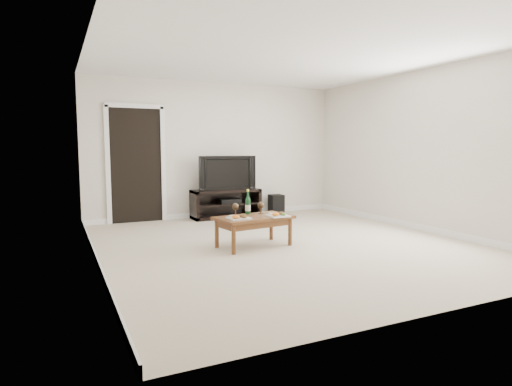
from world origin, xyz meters
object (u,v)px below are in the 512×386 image
object	(u,v)px
media_console	(226,204)
television	(226,173)
coffee_table	(254,231)
subwoofer	(276,204)

from	to	relation	value
media_console	television	xyz separation A→B (m)	(0.00, 0.00, 0.60)
coffee_table	subwoofer	bearing A→B (deg)	55.92
subwoofer	media_console	bearing A→B (deg)	-177.83
television	coffee_table	bearing A→B (deg)	-100.62
television	coffee_table	distance (m)	2.58
media_console	coffee_table	bearing A→B (deg)	-102.56
television	subwoofer	bearing A→B (deg)	0.15
coffee_table	media_console	bearing A→B (deg)	77.44
media_console	coffee_table	size ratio (longest dim) A/B	1.29
television	subwoofer	distance (m)	1.28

